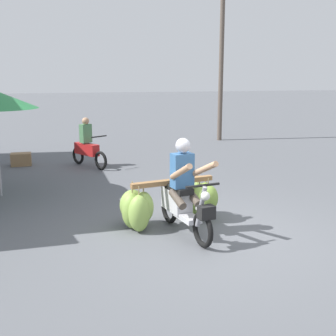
% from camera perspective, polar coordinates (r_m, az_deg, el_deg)
% --- Properties ---
extents(ground_plane, '(120.00, 120.00, 0.00)m').
position_cam_1_polar(ground_plane, '(6.99, 6.59, -9.17)').
color(ground_plane, '#56595E').
extents(motorbike_main_loaded, '(1.80, 1.95, 1.58)m').
position_cam_1_polar(motorbike_main_loaded, '(7.27, 0.63, -4.34)').
color(motorbike_main_loaded, black).
rests_on(motorbike_main_loaded, ground).
extents(motorbike_distant_ahead_left, '(0.91, 1.45, 1.40)m').
position_cam_1_polar(motorbike_distant_ahead_left, '(12.28, -10.78, 2.80)').
color(motorbike_distant_ahead_left, black).
rests_on(motorbike_distant_ahead_left, ground).
extents(produce_crate, '(0.56, 0.40, 0.36)m').
position_cam_1_polar(produce_crate, '(12.99, -19.08, 1.10)').
color(produce_crate, olive).
rests_on(produce_crate, ground).
extents(utility_pole, '(0.18, 0.18, 5.40)m').
position_cam_1_polar(utility_pole, '(17.13, 7.12, 12.71)').
color(utility_pole, brown).
rests_on(utility_pole, ground).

